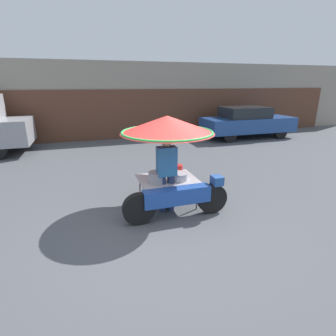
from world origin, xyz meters
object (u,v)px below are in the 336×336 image
object	(u,v)px
parked_car	(247,122)
potted_plant	(277,122)
vendor_motorcycle_cart	(169,138)
vendor_person	(167,170)

from	to	relation	value
parked_car	potted_plant	bearing A→B (deg)	23.33
parked_car	potted_plant	distance (m)	2.96
vendor_motorcycle_cart	potted_plant	distance (m)	11.12
vendor_motorcycle_cart	parked_car	xyz separation A→B (m)	(5.83, 5.91, -0.72)
vendor_motorcycle_cart	potted_plant	size ratio (longest dim) A/B	2.50
vendor_person	potted_plant	distance (m)	11.27
vendor_motorcycle_cart	potted_plant	bearing A→B (deg)	39.67
vendor_motorcycle_cart	potted_plant	xyz separation A→B (m)	(8.53, 7.07, -1.01)
parked_car	potted_plant	size ratio (longest dim) A/B	5.16
vendor_person	potted_plant	bearing A→B (deg)	40.06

